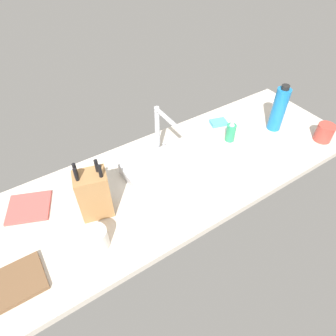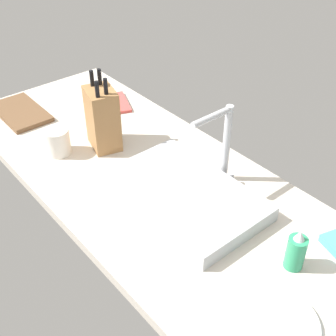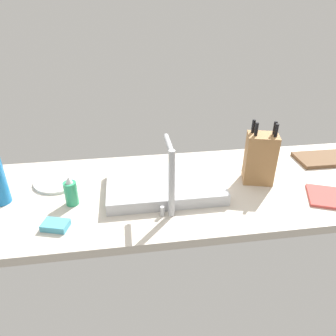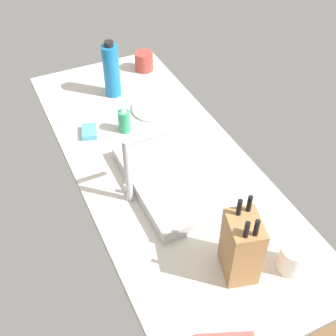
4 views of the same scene
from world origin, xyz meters
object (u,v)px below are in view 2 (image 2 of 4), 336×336
at_px(cutting_board, 21,112).
at_px(coffee_mug, 58,142).
at_px(sink_basin, 185,195).
at_px(dish_towel, 109,104).
at_px(dinner_plate, 274,323).
at_px(knife_block, 103,118).
at_px(soap_bottle, 296,251).
at_px(faucet, 223,139).

xyz_separation_m(cutting_board, coffee_mug, (0.34, -0.01, 0.04)).
distance_m(sink_basin, dish_towel, 0.68).
bearing_deg(dinner_plate, sink_basin, 163.93).
xyz_separation_m(sink_basin, knife_block, (-0.42, -0.02, 0.09)).
distance_m(sink_basin, soap_bottle, 0.38).
bearing_deg(cutting_board, sink_basin, 10.54).
height_order(sink_basin, coffee_mug, coffee_mug).
distance_m(dinner_plate, coffee_mug, 0.94).
bearing_deg(coffee_mug, sink_basin, 19.31).
relative_size(dish_towel, coffee_mug, 1.85).
bearing_deg(dish_towel, cutting_board, -118.05).
bearing_deg(knife_block, sink_basin, 17.65).
distance_m(cutting_board, dish_towel, 0.35).
bearing_deg(sink_basin, soap_bottle, 6.90).
xyz_separation_m(cutting_board, dinner_plate, (1.28, 0.02, -0.00)).
relative_size(soap_bottle, coffee_mug, 1.34).
height_order(knife_block, dish_towel, knife_block).
xyz_separation_m(faucet, soap_bottle, (0.37, -0.11, -0.11)).
height_order(dinner_plate, coffee_mug, coffee_mug).
bearing_deg(knife_block, faucet, 37.56).
bearing_deg(soap_bottle, coffee_mug, -165.95).
bearing_deg(cutting_board, coffee_mug, -2.47).
distance_m(dish_towel, coffee_mug, 0.38).
bearing_deg(sink_basin, dish_towel, 166.39).
height_order(soap_bottle, dish_towel, soap_bottle).
relative_size(soap_bottle, dish_towel, 0.72).
height_order(sink_basin, dish_towel, sink_basin).
bearing_deg(dish_towel, faucet, -0.61).
xyz_separation_m(soap_bottle, coffee_mug, (-0.85, -0.21, -0.01)).
height_order(sink_basin, cutting_board, sink_basin).
height_order(cutting_board, coffee_mug, coffee_mug).
distance_m(sink_basin, knife_block, 0.43).
bearing_deg(sink_basin, knife_block, -177.61).
bearing_deg(coffee_mug, dish_towel, 118.45).
xyz_separation_m(faucet, dish_towel, (-0.66, 0.01, -0.16)).
xyz_separation_m(sink_basin, soap_bottle, (0.37, 0.05, 0.03)).
bearing_deg(soap_bottle, sink_basin, -173.10).
bearing_deg(dinner_plate, dish_towel, 165.38).
bearing_deg(dish_towel, knife_block, -36.04).
xyz_separation_m(dinner_plate, dish_towel, (-1.11, 0.29, 0.00)).
bearing_deg(knife_block, soap_bottle, 19.79).
height_order(faucet, soap_bottle, faucet).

